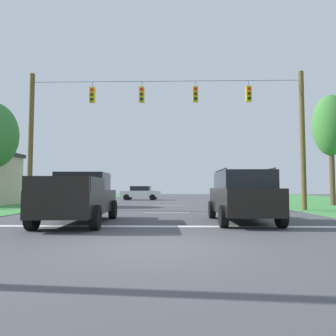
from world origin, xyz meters
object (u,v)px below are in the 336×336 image
(distant_car_crossing_white, at_px, (141,193))
(tree_roadside_left, at_px, (331,126))
(suv_black, at_px, (242,195))
(pickup_truck, at_px, (80,198))
(overhead_signal_span, at_px, (166,132))

(distant_car_crossing_white, distance_m, tree_roadside_left, 19.67)
(suv_black, bearing_deg, pickup_truck, -175.86)
(overhead_signal_span, bearing_deg, suv_black, -64.36)
(suv_black, bearing_deg, distant_car_crossing_white, 106.17)
(suv_black, xyz_separation_m, tree_roadside_left, (9.38, 11.89, 5.04))
(distant_car_crossing_white, bearing_deg, tree_roadside_left, -33.26)
(overhead_signal_span, height_order, distant_car_crossing_white, overhead_signal_span)
(suv_black, distance_m, distant_car_crossing_white, 23.19)
(suv_black, height_order, distant_car_crossing_white, suv_black)
(pickup_truck, distance_m, tree_roadside_left, 20.57)
(distant_car_crossing_white, bearing_deg, pickup_truck, -89.49)
(overhead_signal_span, distance_m, suv_black, 8.23)
(overhead_signal_span, xyz_separation_m, pickup_truck, (-3.07, -7.09, -3.77))
(distant_car_crossing_white, bearing_deg, suv_black, -73.83)
(pickup_truck, xyz_separation_m, tree_roadside_left, (15.63, 12.34, 5.13))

